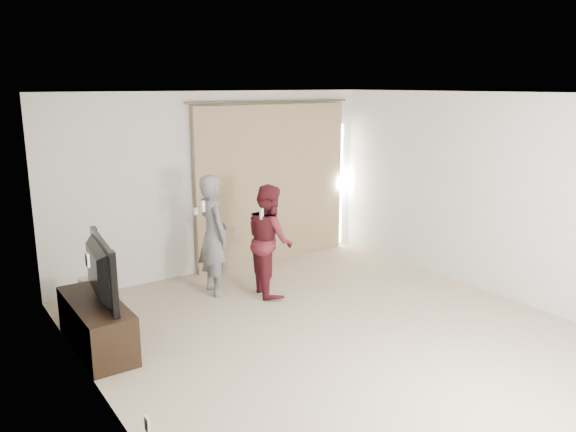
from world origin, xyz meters
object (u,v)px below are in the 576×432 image
Objects in this scene: tv_console at (96,325)px; person_woman at (270,240)px; person_man at (213,235)px; tv at (92,271)px.

tv_console is 0.92× the size of person_woman.
tv_console is 2.41m from person_woman.
person_man is at bearing 145.63° from person_woman.
tv is at bearing 0.00° from tv_console.
person_woman is at bearing 7.86° from tv_console.
person_man reaches higher than person_woman.
tv is 0.72× the size of person_man.
tv is 2.37m from person_woman.
person_woman is (2.34, 0.32, 0.47)m from tv_console.
person_man is at bearing -60.42° from tv.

